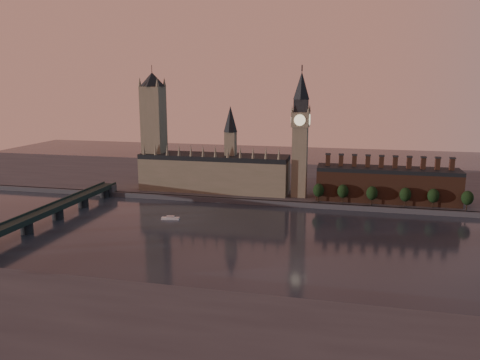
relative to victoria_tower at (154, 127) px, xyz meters
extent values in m
plane|color=black|center=(120.00, -115.00, -59.09)|extent=(900.00, 900.00, 0.00)
cube|color=#49494E|center=(120.00, -25.00, -57.09)|extent=(900.00, 4.00, 4.00)
cube|color=#49494E|center=(120.00, 65.00, -57.09)|extent=(900.00, 180.00, 4.00)
cube|color=#7B6C58|center=(55.00, 0.00, -41.09)|extent=(130.00, 30.00, 28.00)
cube|color=black|center=(55.00, 0.00, -25.09)|extent=(130.00, 30.00, 4.00)
cube|color=#7B6C58|center=(70.00, 0.00, -15.09)|extent=(9.00, 9.00, 24.00)
cone|color=black|center=(70.00, 0.00, 7.91)|extent=(12.00, 12.00, 22.00)
cone|color=#7B6C58|center=(-4.00, -14.00, -18.09)|extent=(2.60, 2.60, 10.00)
cone|color=#7B6C58|center=(6.73, -14.00, -18.09)|extent=(2.60, 2.60, 10.00)
cone|color=#7B6C58|center=(17.45, -14.00, -18.09)|extent=(2.60, 2.60, 10.00)
cone|color=#7B6C58|center=(28.18, -14.00, -18.09)|extent=(2.60, 2.60, 10.00)
cone|color=#7B6C58|center=(38.91, -14.00, -18.09)|extent=(2.60, 2.60, 10.00)
cone|color=#7B6C58|center=(49.64, -14.00, -18.09)|extent=(2.60, 2.60, 10.00)
cone|color=#7B6C58|center=(60.36, -14.00, -18.09)|extent=(2.60, 2.60, 10.00)
cone|color=#7B6C58|center=(71.09, -14.00, -18.09)|extent=(2.60, 2.60, 10.00)
cone|color=#7B6C58|center=(81.82, -14.00, -18.09)|extent=(2.60, 2.60, 10.00)
cone|color=#7B6C58|center=(92.55, -14.00, -18.09)|extent=(2.60, 2.60, 10.00)
cone|color=#7B6C58|center=(103.27, -14.00, -18.09)|extent=(2.60, 2.60, 10.00)
cone|color=#7B6C58|center=(114.00, -14.00, -18.09)|extent=(2.60, 2.60, 10.00)
cube|color=#7B6C58|center=(0.00, 0.00, -10.09)|extent=(18.00, 18.00, 90.00)
cone|color=black|center=(0.00, 0.00, 40.91)|extent=(24.00, 24.00, 12.00)
cylinder|color=#232326|center=(0.00, 0.00, 46.91)|extent=(0.50, 0.50, 12.00)
cone|color=#7B6C58|center=(-8.00, -8.00, 38.91)|extent=(3.00, 3.00, 8.00)
cone|color=#7B6C58|center=(8.00, -8.00, 38.91)|extent=(3.00, 3.00, 8.00)
cone|color=#7B6C58|center=(-8.00, 8.00, 38.91)|extent=(3.00, 3.00, 8.00)
cone|color=#7B6C58|center=(8.00, 8.00, 38.91)|extent=(3.00, 3.00, 8.00)
cube|color=#7B6C58|center=(130.00, -5.00, -26.09)|extent=(12.00, 12.00, 58.00)
cube|color=#7B6C58|center=(130.00, -5.00, 8.91)|extent=(14.00, 14.00, 12.00)
cube|color=#232326|center=(130.00, -5.00, 19.91)|extent=(11.00, 11.00, 10.00)
cone|color=black|center=(130.00, -5.00, 35.91)|extent=(13.00, 13.00, 22.00)
cylinder|color=#232326|center=(130.00, -5.00, 49.41)|extent=(1.00, 1.00, 5.00)
cylinder|color=beige|center=(130.00, -12.20, 8.91)|extent=(9.00, 0.50, 9.00)
cylinder|color=beige|center=(130.00, 2.20, 8.91)|extent=(9.00, 0.50, 9.00)
cylinder|color=beige|center=(122.80, -5.00, 8.91)|extent=(0.50, 9.00, 9.00)
cylinder|color=beige|center=(137.20, -5.00, 8.91)|extent=(0.50, 9.00, 9.00)
cone|color=#7B6C58|center=(123.50, -11.50, 17.91)|extent=(2.00, 2.00, 6.00)
cone|color=#7B6C58|center=(136.50, -11.50, 17.91)|extent=(2.00, 2.00, 6.00)
cone|color=#7B6C58|center=(123.50, 1.50, 17.91)|extent=(2.00, 2.00, 6.00)
cone|color=#7B6C58|center=(136.50, 1.50, 17.91)|extent=(2.00, 2.00, 6.00)
cube|color=#542F20|center=(200.00, -5.00, -43.09)|extent=(110.00, 25.00, 24.00)
cube|color=black|center=(200.00, -5.00, -29.59)|extent=(110.00, 25.00, 3.00)
cube|color=#542F20|center=(153.00, -5.00, -23.59)|extent=(3.50, 3.50, 9.00)
cube|color=#232326|center=(153.00, -5.00, -18.59)|extent=(4.20, 4.20, 1.00)
cube|color=#542F20|center=(163.44, -5.00, -23.59)|extent=(3.50, 3.50, 9.00)
cube|color=#232326|center=(163.44, -5.00, -18.59)|extent=(4.20, 4.20, 1.00)
cube|color=#542F20|center=(173.89, -5.00, -23.59)|extent=(3.50, 3.50, 9.00)
cube|color=#232326|center=(173.89, -5.00, -18.59)|extent=(4.20, 4.20, 1.00)
cube|color=#542F20|center=(184.33, -5.00, -23.59)|extent=(3.50, 3.50, 9.00)
cube|color=#232326|center=(184.33, -5.00, -18.59)|extent=(4.20, 4.20, 1.00)
cube|color=#542F20|center=(194.78, -5.00, -23.59)|extent=(3.50, 3.50, 9.00)
cube|color=#232326|center=(194.78, -5.00, -18.59)|extent=(4.20, 4.20, 1.00)
cube|color=#542F20|center=(205.22, -5.00, -23.59)|extent=(3.50, 3.50, 9.00)
cube|color=#232326|center=(205.22, -5.00, -18.59)|extent=(4.20, 4.20, 1.00)
cube|color=#542F20|center=(215.67, -5.00, -23.59)|extent=(3.50, 3.50, 9.00)
cube|color=#232326|center=(215.67, -5.00, -18.59)|extent=(4.20, 4.20, 1.00)
cube|color=#542F20|center=(226.11, -5.00, -23.59)|extent=(3.50, 3.50, 9.00)
cube|color=#232326|center=(226.11, -5.00, -18.59)|extent=(4.20, 4.20, 1.00)
cube|color=#542F20|center=(236.56, -5.00, -23.59)|extent=(3.50, 3.50, 9.00)
cube|color=#232326|center=(236.56, -5.00, -18.59)|extent=(4.20, 4.20, 1.00)
cube|color=#542F20|center=(247.00, -5.00, -23.59)|extent=(3.50, 3.50, 9.00)
cube|color=#232326|center=(247.00, -5.00, -18.59)|extent=(4.20, 4.20, 1.00)
cylinder|color=black|center=(147.11, -20.59, -52.09)|extent=(0.80, 0.80, 6.00)
ellipsoid|color=black|center=(147.11, -20.59, -45.59)|extent=(8.60, 8.60, 10.75)
cylinder|color=black|center=(166.02, -19.63, -52.09)|extent=(0.80, 0.80, 6.00)
ellipsoid|color=black|center=(166.02, -19.63, -45.59)|extent=(8.60, 8.60, 10.75)
cylinder|color=black|center=(188.05, -21.24, -52.09)|extent=(0.80, 0.80, 6.00)
ellipsoid|color=black|center=(188.05, -21.24, -45.59)|extent=(8.60, 8.60, 10.75)
cylinder|color=black|center=(212.68, -20.52, -52.09)|extent=(0.80, 0.80, 6.00)
ellipsoid|color=black|center=(212.68, -20.52, -45.59)|extent=(8.60, 8.60, 10.75)
cylinder|color=black|center=(232.89, -19.70, -52.09)|extent=(0.80, 0.80, 6.00)
ellipsoid|color=black|center=(232.89, -19.70, -45.59)|extent=(8.60, 8.60, 10.75)
cylinder|color=black|center=(256.34, -21.49, -52.09)|extent=(0.80, 0.80, 6.00)
ellipsoid|color=black|center=(256.34, -21.49, -45.59)|extent=(8.60, 8.60, 10.75)
cube|color=#1C2B26|center=(-35.00, -120.00, -50.09)|extent=(12.00, 200.00, 2.50)
cube|color=#1C2B26|center=(-40.50, -120.00, -48.19)|extent=(1.00, 200.00, 1.30)
cube|color=#1C2B26|center=(-29.50, -120.00, -48.19)|extent=(1.00, 200.00, 1.30)
cube|color=#49494E|center=(-35.00, -25.00, -52.09)|extent=(14.00, 8.00, 6.00)
cylinder|color=#232326|center=(-35.00, -132.00, -55.21)|extent=(8.00, 8.00, 7.75)
cylinder|color=#232326|center=(-35.00, -98.00, -55.21)|extent=(8.00, 8.00, 7.75)
cylinder|color=#232326|center=(-35.00, -64.00, -55.21)|extent=(8.00, 8.00, 7.75)
cylinder|color=#232326|center=(-35.00, -30.00, -55.21)|extent=(8.00, 8.00, 7.75)
cube|color=silver|center=(45.09, -80.53, -58.35)|extent=(13.25, 5.76, 1.47)
cube|color=silver|center=(45.09, -80.53, -57.07)|extent=(5.88, 3.63, 1.10)
camera|label=1|loc=(167.63, -386.85, 37.58)|focal=35.00mm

